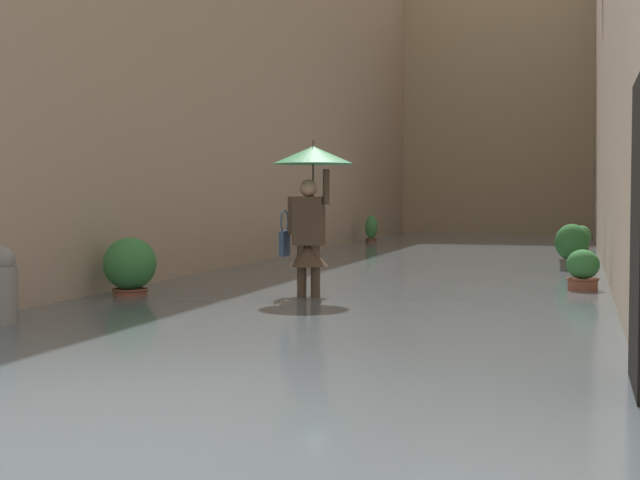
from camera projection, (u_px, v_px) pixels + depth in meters
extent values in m
plane|color=slate|center=(434.00, 268.00, 18.32)|extent=(67.73, 67.73, 0.00)
cube|color=#515B60|center=(434.00, 264.00, 18.31)|extent=(7.17, 33.09, 0.17)
cube|color=tan|center=(241.00, 3.00, 19.17)|extent=(1.80, 31.09, 10.92)
cube|color=tan|center=(499.00, 101.00, 31.98)|extent=(9.97, 1.80, 9.52)
cube|color=#2D2319|center=(302.00, 306.00, 11.63)|extent=(0.11, 0.24, 0.10)
cylinder|color=#4C3828|center=(302.00, 274.00, 11.61)|extent=(0.12, 0.12, 0.72)
cube|color=#2D2319|center=(315.00, 306.00, 11.58)|extent=(0.11, 0.24, 0.10)
cylinder|color=#4C3828|center=(315.00, 274.00, 11.56)|extent=(0.12, 0.12, 0.72)
cube|color=#4C3828|center=(309.00, 221.00, 11.55)|extent=(0.38, 0.22, 0.61)
cone|color=#4C3828|center=(309.00, 255.00, 11.57)|extent=(0.50, 0.50, 0.28)
sphere|color=tan|center=(309.00, 188.00, 11.53)|extent=(0.22, 0.22, 0.22)
cylinder|color=#4C3828|center=(326.00, 187.00, 11.47)|extent=(0.08, 0.08, 0.44)
cylinder|color=#4C3828|center=(291.00, 216.00, 11.61)|extent=(0.08, 0.08, 0.48)
cylinder|color=black|center=(313.00, 176.00, 11.51)|extent=(0.02, 0.02, 0.52)
cone|color=#338C4C|center=(313.00, 155.00, 11.50)|extent=(1.01, 1.01, 0.22)
cylinder|color=black|center=(313.00, 144.00, 11.49)|extent=(0.01, 0.01, 0.08)
cube|color=#334766|center=(285.00, 243.00, 11.63)|extent=(0.06, 0.28, 0.32)
torus|color=#334766|center=(285.00, 221.00, 11.62)|extent=(0.02, 0.30, 0.30)
cylinder|color=#9E563D|center=(581.00, 253.00, 20.97)|extent=(0.33, 0.33, 0.27)
torus|color=brown|center=(582.00, 248.00, 20.96)|extent=(0.37, 0.37, 0.04)
ellipsoid|color=#428947|center=(582.00, 237.00, 20.95)|extent=(0.41, 0.41, 0.50)
cylinder|color=#9E563D|center=(583.00, 291.00, 12.41)|extent=(0.39, 0.39, 0.32)
torus|color=brown|center=(583.00, 279.00, 12.40)|extent=(0.43, 0.43, 0.04)
ellipsoid|color=#387F3D|center=(583.00, 264.00, 12.39)|extent=(0.44, 0.44, 0.40)
cylinder|color=brown|center=(371.00, 244.00, 25.04)|extent=(0.30, 0.30, 0.28)
torus|color=brown|center=(371.00, 239.00, 25.03)|extent=(0.34, 0.34, 0.04)
ellipsoid|color=#428947|center=(371.00, 227.00, 25.02)|extent=(0.34, 0.34, 0.65)
cylinder|color=brown|center=(130.00, 299.00, 11.72)|extent=(0.42, 0.42, 0.24)
torus|color=brown|center=(130.00, 290.00, 11.72)|extent=(0.46, 0.46, 0.04)
ellipsoid|color=#387F3D|center=(130.00, 264.00, 11.70)|extent=(0.67, 0.67, 0.67)
cylinder|color=#66605B|center=(572.00, 270.00, 15.90)|extent=(0.39, 0.39, 0.33)
torus|color=#56524E|center=(572.00, 260.00, 15.89)|extent=(0.43, 0.43, 0.04)
ellipsoid|color=#2D7033|center=(572.00, 242.00, 15.88)|extent=(0.58, 0.58, 0.63)
cylinder|color=gray|center=(2.00, 304.00, 9.06)|extent=(0.30, 0.30, 0.74)
sphere|color=gray|center=(2.00, 260.00, 9.04)|extent=(0.27, 0.27, 0.27)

